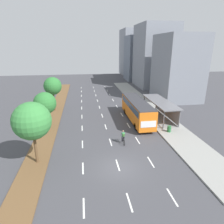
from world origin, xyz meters
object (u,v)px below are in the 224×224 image
at_px(median_tree_nearest, 32,121).
at_px(median_tree_second, 45,103).
at_px(trash_bin, 169,129).
at_px(bus_shelter, 161,108).
at_px(cyclist, 123,137).
at_px(median_tree_third, 53,86).
at_px(bus, 137,109).

distance_m(median_tree_nearest, median_tree_second, 8.74).
xyz_separation_m(median_tree_nearest, trash_bin, (16.56, 4.90, -4.05)).
distance_m(bus_shelter, median_tree_second, 18.17).
bearing_deg(cyclist, median_tree_third, 124.33).
xyz_separation_m(median_tree_nearest, median_tree_third, (-0.34, 17.41, 0.04)).
bearing_deg(median_tree_third, bus_shelter, -20.82).
distance_m(bus_shelter, median_tree_third, 19.44).
distance_m(median_tree_second, median_tree_third, 8.74).
bearing_deg(median_tree_third, median_tree_nearest, -88.90).
bearing_deg(bus_shelter, median_tree_third, 159.18).
bearing_deg(trash_bin, cyclist, -163.40).
relative_size(cyclist, trash_bin, 2.14).
bearing_deg(median_tree_nearest, bus_shelter, 30.94).
distance_m(bus, median_tree_third, 15.75).
xyz_separation_m(bus_shelter, bus, (-4.28, -0.48, 0.20)).
distance_m(bus, cyclist, 8.27).
height_order(cyclist, median_tree_nearest, median_tree_nearest).
distance_m(bus_shelter, median_tree_nearest, 20.75).
bearing_deg(bus, cyclist, -117.24).
xyz_separation_m(bus_shelter, median_tree_nearest, (-17.64, -10.57, 2.76)).
xyz_separation_m(bus, cyclist, (-3.74, -7.27, -1.28)).
bearing_deg(trash_bin, median_tree_third, 143.48).
relative_size(median_tree_nearest, trash_bin, 7.50).
xyz_separation_m(median_tree_second, median_tree_third, (-0.02, 8.71, 0.74)).
bearing_deg(median_tree_third, cyclist, -55.67).
relative_size(median_tree_nearest, median_tree_second, 1.18).
xyz_separation_m(bus, median_tree_third, (-13.70, 7.31, 2.60)).
height_order(bus_shelter, bus, bus).
xyz_separation_m(bus, median_tree_nearest, (-13.36, -10.10, 2.56)).
bearing_deg(bus, bus_shelter, 6.35).
distance_m(cyclist, trash_bin, 7.25).
relative_size(bus, median_tree_nearest, 1.77).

